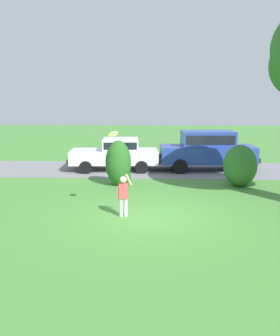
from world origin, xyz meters
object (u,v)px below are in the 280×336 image
at_px(parked_suv, 207,148).
at_px(child_thrower, 123,193).
at_px(parked_sedan, 116,153).
at_px(frisbee, 113,134).

xyz_separation_m(parked_suv, child_thrower, (-3.36, -7.59, -0.36)).
relative_size(parked_sedan, frisbee, 14.91).
height_order(parked_sedan, parked_suv, parked_suv).
relative_size(parked_sedan, child_thrower, 3.51).
bearing_deg(frisbee, child_thrower, -46.67).
distance_m(parked_sedan, child_thrower, 7.48).
bearing_deg(parked_suv, child_thrower, -113.86).
xyz_separation_m(child_thrower, frisbee, (-0.31, 0.33, 1.70)).
relative_size(parked_suv, frisbee, 15.81).
xyz_separation_m(parked_sedan, parked_suv, (4.41, 0.19, 0.23)).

